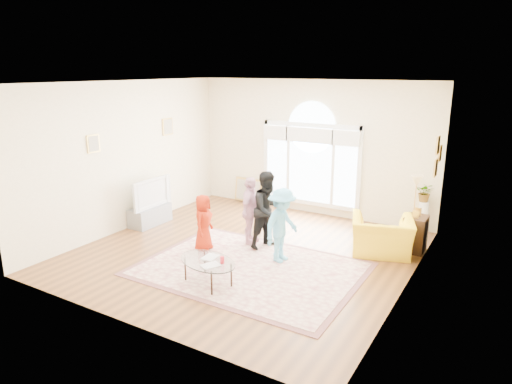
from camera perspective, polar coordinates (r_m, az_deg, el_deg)
The scene contains 17 objects.
ground at distance 8.90m, azimuth -1.31°, elevation -7.53°, with size 6.00×6.00×0.00m, color #57351D.
room_shell at distance 10.87m, azimuth 6.63°, elevation 5.20°, with size 6.00×6.00×6.00m.
area_rug at distance 8.19m, azimuth -0.76°, elevation -9.57°, with size 3.60×2.60×0.02m, color beige.
rug_border at distance 8.19m, azimuth -0.76°, elevation -9.59°, with size 3.80×2.80×0.01m, color brown.
tv_console at distance 10.66m, azimuth -13.11°, elevation -2.84°, with size 0.45×1.00×0.42m, color gray.
television at distance 10.50m, azimuth -13.25°, elevation -0.05°, with size 0.17×1.14×0.66m.
coffee_table at distance 7.54m, azimuth -6.05°, elevation -8.66°, with size 1.26×0.98×0.54m.
armchair at distance 9.02m, azimuth 15.43°, elevation -5.32°, with size 1.11×0.97×0.72m, color yellow.
side_cabinet at distance 9.37m, azimuth 19.26°, elevation -4.95°, with size 0.40×0.50×0.70m, color black.
floor_lamp at distance 9.09m, azimuth 19.39°, elevation 0.59°, with size 0.27×0.27×1.51m.
plant_pedestal at distance 10.42m, azimuth 20.10°, elevation -3.00°, with size 0.20×0.20×0.70m, color white.
potted_plant at distance 10.27m, azimuth 20.38°, elevation -0.05°, with size 0.37×0.32×0.41m, color #33722D.
leaning_picture at distance 12.07m, azimuth -0.91°, elevation -1.34°, with size 0.80×0.05×0.62m, color tan.
child_red at distance 8.85m, azimuth -6.60°, elevation -3.80°, with size 0.54×0.35×1.11m, color #A2200A.
child_black at distance 8.86m, azimuth 1.54°, elevation -2.24°, with size 0.74×0.58×1.53m, color black.
child_pink at distance 9.08m, azimuth -0.75°, elevation -2.34°, with size 0.80×0.33×1.37m, color #E0A3B6.
child_blue at distance 8.25m, azimuth 3.24°, elevation -4.17°, with size 0.89×0.51×1.37m, color #5BB4DE.
Camera 1 is at (4.36, -6.96, 3.44)m, focal length 32.00 mm.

